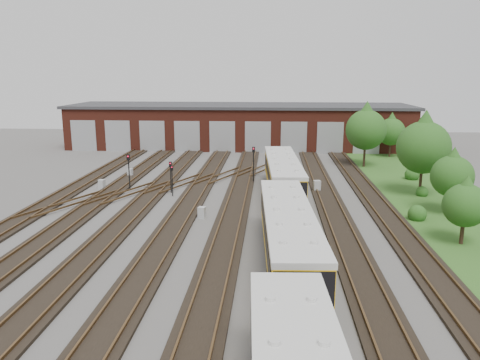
{
  "coord_description": "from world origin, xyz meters",
  "views": [
    {
      "loc": [
        5.0,
        -31.05,
        10.97
      ],
      "look_at": [
        2.3,
        7.99,
        2.0
      ],
      "focal_mm": 35.0,
      "sensor_mm": 36.0,
      "label": 1
    }
  ],
  "objects": [
    {
      "name": "relay_cabinet_1",
      "position": [
        -10.31,
        17.5,
        0.44
      ],
      "size": [
        0.59,
        0.52,
        0.88
      ],
      "primitive_type": "cube",
      "rotation": [
        0.0,
        0.0,
        -0.17
      ],
      "color": "#A8ABAD",
      "rests_on": "ground"
    },
    {
      "name": "bush_0",
      "position": [
        16.13,
        3.93,
        0.69
      ],
      "size": [
        1.39,
        1.39,
        1.39
      ],
      "primitive_type": "sphere",
      "color": "#1E4A15",
      "rests_on": "ground"
    },
    {
      "name": "bush_1",
      "position": [
        18.72,
        11.26,
        0.54
      ],
      "size": [
        1.09,
        1.09,
        1.09
      ],
      "primitive_type": "sphere",
      "color": "#1E4A15",
      "rests_on": "ground"
    },
    {
      "name": "tree_4",
      "position": [
        19.11,
        5.71,
        3.49
      ],
      "size": [
        3.27,
        3.27,
        5.43
      ],
      "color": "#312016",
      "rests_on": "ground"
    },
    {
      "name": "tree_0",
      "position": [
        16.0,
        24.75,
        5.02
      ],
      "size": [
        4.72,
        4.72,
        7.82
      ],
      "color": "#312016",
      "rests_on": "ground"
    },
    {
      "name": "tree_1",
      "position": [
        20.68,
        31.74,
        3.84
      ],
      "size": [
        3.6,
        3.6,
        5.97
      ],
      "color": "#312016",
      "rests_on": "ground"
    },
    {
      "name": "bush_2",
      "position": [
        19.77,
        18.14,
        0.76
      ],
      "size": [
        1.51,
        1.51,
        1.51
      ],
      "primitive_type": "sphere",
      "color": "#1E4A15",
      "rests_on": "ground"
    },
    {
      "name": "grass_verge",
      "position": [
        19.0,
        10.0,
        0.03
      ],
      "size": [
        8.0,
        55.0,
        0.05
      ],
      "primitive_type": "cube",
      "color": "#25511B",
      "rests_on": "ground"
    },
    {
      "name": "tree_2",
      "position": [
        18.57,
        11.47,
        5.04
      ],
      "size": [
        4.73,
        4.73,
        7.84
      ],
      "color": "#312016",
      "rests_on": "ground"
    },
    {
      "name": "maintenance_shed",
      "position": [
        -0.01,
        39.97,
        3.2
      ],
      "size": [
        51.0,
        12.5,
        6.35
      ],
      "color": "#592116",
      "rests_on": "ground"
    },
    {
      "name": "relay_cabinet_4",
      "position": [
        7.26,
        16.36,
        0.47
      ],
      "size": [
        0.66,
        0.59,
        0.94
      ],
      "primitive_type": "cube",
      "rotation": [
        0.0,
        0.0,
        0.25
      ],
      "color": "#A8ABAD",
      "rests_on": "ground"
    },
    {
      "name": "signal_mast_1",
      "position": [
        -4.38,
        10.91,
        1.91
      ],
      "size": [
        0.26,
        0.24,
        2.97
      ],
      "rotation": [
        0.0,
        0.0,
        0.05
      ],
      "color": "black",
      "rests_on": "ground"
    },
    {
      "name": "ground",
      "position": [
        0.0,
        0.0,
        0.0
      ],
      "size": [
        120.0,
        120.0,
        0.0
      ],
      "primitive_type": "plane",
      "color": "#44423F",
      "rests_on": "ground"
    },
    {
      "name": "relay_cabinet_0",
      "position": [
        -11.41,
        11.94,
        0.46
      ],
      "size": [
        0.66,
        0.6,
        0.91
      ],
      "primitive_type": "cube",
      "rotation": [
        0.0,
        0.0,
        -0.3
      ],
      "color": "#A8ABAD",
      "rests_on": "ground"
    },
    {
      "name": "relay_cabinet_3",
      "position": [
        9.29,
        12.28,
        0.54
      ],
      "size": [
        0.73,
        0.65,
        1.07
      ],
      "primitive_type": "cube",
      "rotation": [
        0.0,
        0.0,
        0.19
      ],
      "color": "#A8ABAD",
      "rests_on": "ground"
    },
    {
      "name": "signal_mast_2",
      "position": [
        -3.99,
        9.71,
        1.8
      ],
      "size": [
        0.23,
        0.22,
        2.83
      ],
      "rotation": [
        0.0,
        0.0,
        0.13
      ],
      "color": "black",
      "rests_on": "ground"
    },
    {
      "name": "track_network",
      "position": [
        -0.17,
        0.59,
        0.11
      ],
      "size": [
        30.4,
        70.0,
        0.33
      ],
      "color": "black",
      "rests_on": "ground"
    },
    {
      "name": "signal_mast_3",
      "position": [
        3.15,
        15.42,
        2.37
      ],
      "size": [
        0.28,
        0.26,
        3.73
      ],
      "rotation": [
        0.0,
        0.0,
        -0.03
      ],
      "color": "black",
      "rests_on": "ground"
    },
    {
      "name": "metro_train",
      "position": [
        6.0,
        -5.68,
        1.92
      ],
      "size": [
        3.5,
        47.18,
        3.11
      ],
      "rotation": [
        0.0,
        0.0,
        0.05
      ],
      "color": "black",
      "rests_on": "ground"
    },
    {
      "name": "relay_cabinet_2",
      "position": [
        -0.33,
        3.25,
        0.46
      ],
      "size": [
        0.65,
        0.59,
        0.91
      ],
      "primitive_type": "cube",
      "rotation": [
        0.0,
        0.0,
        -0.28
      ],
      "color": "#A8ABAD",
      "rests_on": "ground"
    },
    {
      "name": "signal_mast_0",
      "position": [
        -8.62,
        11.85,
        2.21
      ],
      "size": [
        0.3,
        0.28,
        3.43
      ],
      "rotation": [
        0.0,
        0.0,
        0.09
      ],
      "color": "black",
      "rests_on": "ground"
    },
    {
      "name": "tree_3",
      "position": [
        17.46,
        -1.18,
        3.0
      ],
      "size": [
        2.82,
        2.82,
        4.68
      ],
      "color": "#312016",
      "rests_on": "ground"
    }
  ]
}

